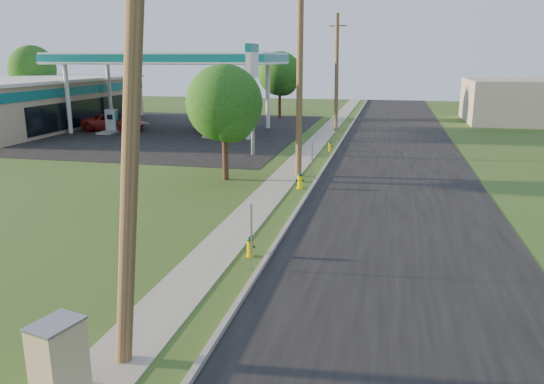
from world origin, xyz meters
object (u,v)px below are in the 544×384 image
object	(u,v)px
utility_pole_far	(337,73)
fuel_pump_se	(231,121)
price_pylon	(252,67)
fuel_pump_ne	(216,127)
tree_verge	(226,106)
hydrant_mid	(300,181)
utility_cabinet	(59,361)
fuel_pump_sw	(134,118)
hydrant_near	(250,247)
car_silver	(221,122)
utility_pole_mid	(300,80)
tree_lot	(281,75)
fuel_pump_nw	(112,124)
utility_pole_near	(131,128)
car_red	(114,122)
hydrant_far	(330,146)
tree_back	(33,71)

from	to	relation	value
utility_pole_far	fuel_pump_se	size ratio (longest dim) A/B	2.97
price_pylon	fuel_pump_ne	bearing A→B (deg)	123.69
fuel_pump_ne	tree_verge	distance (m)	15.99
utility_pole_far	hydrant_mid	distance (m)	21.17
utility_cabinet	fuel_pump_sw	bearing A→B (deg)	114.94
hydrant_near	car_silver	xyz separation A→B (m)	(-10.00, 27.92, 0.43)
utility_pole_mid	tree_verge	bearing A→B (deg)	-153.21
utility_pole_mid	price_pylon	size ratio (longest dim) A/B	1.43
fuel_pump_se	tree_lot	xyz separation A→B (m)	(2.43, 9.41, 3.56)
fuel_pump_sw	tree_verge	distance (m)	23.87
fuel_pump_nw	fuel_pump_se	size ratio (longest dim) A/B	1.00
utility_pole_mid	hydrant_near	xyz separation A→B (m)	(0.52, -11.75, -4.63)
utility_pole_near	fuel_pump_sw	size ratio (longest dim) A/B	2.96
fuel_pump_ne	tree_verge	bearing A→B (deg)	-69.38
tree_lot	utility_pole_mid	bearing A→B (deg)	-76.23
tree_verge	tree_lot	distance (m)	28.29
hydrant_mid	car_red	size ratio (longest dim) A/B	0.15
fuel_pump_sw	price_pylon	size ratio (longest dim) A/B	0.47
utility_pole_far	hydrant_near	size ratio (longest dim) A/B	14.22
fuel_pump_sw	fuel_pump_ne	bearing A→B (deg)	-23.96
utility_pole_mid	utility_cabinet	world-z (taller)	utility_pole_mid
hydrant_far	car_red	size ratio (longest dim) A/B	0.13
utility_pole_mid	fuel_pump_ne	distance (m)	16.31
utility_pole_near	hydrant_far	size ratio (longest dim) A/B	14.23
car_silver	fuel_pump_ne	bearing A→B (deg)	-159.25
fuel_pump_nw	car_red	world-z (taller)	fuel_pump_nw
fuel_pump_ne	hydrant_near	world-z (taller)	fuel_pump_ne
utility_pole_near	tree_lot	bearing A→B (deg)	98.29
fuel_pump_ne	tree_verge	xyz separation A→B (m)	(5.53, -14.70, 2.98)
fuel_pump_nw	hydrant_near	xyz separation A→B (m)	(18.42, -24.75, -0.40)
utility_pole_mid	hydrant_mid	bearing A→B (deg)	-78.80
fuel_pump_se	tree_lot	size ratio (longest dim) A/B	0.48
hydrant_mid	utility_cabinet	bearing A→B (deg)	-95.16
tree_back	car_silver	bearing A→B (deg)	-17.06
fuel_pump_sw	car_red	bearing A→B (deg)	-96.10
fuel_pump_nw	car_silver	xyz separation A→B (m)	(8.42, 3.17, 0.03)
fuel_pump_nw	price_pylon	world-z (taller)	price_pylon
hydrant_near	car_red	distance (m)	31.84
fuel_pump_se	tree_verge	distance (m)	19.73
tree_verge	hydrant_far	size ratio (longest dim) A/B	8.64
utility_pole_mid	utility_cabinet	xyz separation A→B (m)	(-0.97, -19.40, -4.18)
tree_back	utility_cabinet	xyz separation A→B (m)	(31.29, -42.55, -3.92)
utility_pole_near	fuel_pump_nw	world-z (taller)	utility_pole_near
utility_pole_near	fuel_pump_se	xyz separation A→B (m)	(-8.90, 35.00, -4.08)
fuel_pump_se	car_red	xyz separation A→B (m)	(-9.32, -3.02, 0.00)
fuel_pump_sw	fuel_pump_se	bearing A→B (deg)	0.00
fuel_pump_ne	car_red	world-z (taller)	fuel_pump_ne
fuel_pump_ne	price_pylon	xyz separation A→B (m)	(5.00, -7.50, 4.71)
price_pylon	hydrant_near	distance (m)	18.53
hydrant_mid	utility_cabinet	world-z (taller)	utility_cabinet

